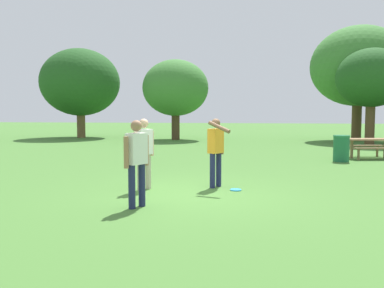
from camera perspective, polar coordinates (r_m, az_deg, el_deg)
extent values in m
plane|color=#447530|center=(8.87, 0.40, -7.07)|extent=(120.00, 120.00, 0.00)
cylinder|color=#1E234C|center=(9.68, 3.82, -3.65)|extent=(0.13, 0.13, 0.82)
cylinder|color=#1E234C|center=(9.46, 2.93, -3.83)|extent=(0.13, 0.13, 0.82)
cube|color=orange|center=(9.50, 3.40, 0.45)|extent=(0.38, 0.44, 0.58)
sphere|color=brown|center=(9.47, 3.41, 3.01)|extent=(0.21, 0.21, 0.21)
cylinder|color=brown|center=(9.71, 4.27, 0.24)|extent=(0.09, 0.09, 0.58)
cylinder|color=brown|center=(9.11, 3.90, 2.42)|extent=(0.55, 0.36, 0.28)
cylinder|color=#1E234C|center=(7.51, -8.57, -6.06)|extent=(0.13, 0.13, 0.82)
cylinder|color=#1E234C|center=(7.69, -7.16, -5.79)|extent=(0.13, 0.13, 0.82)
cube|color=white|center=(7.50, -7.91, -0.66)|extent=(0.38, 0.44, 0.58)
sphere|color=#9E7051|center=(7.48, -7.95, 2.59)|extent=(0.21, 0.21, 0.21)
cylinder|color=#9E7051|center=(7.33, -9.36, -1.19)|extent=(0.09, 0.09, 0.58)
cylinder|color=#9E7051|center=(7.69, -6.52, -0.89)|extent=(0.09, 0.09, 0.58)
cylinder|color=#B7AD93|center=(9.40, -6.26, -3.90)|extent=(0.13, 0.13, 0.82)
cylinder|color=#B7AD93|center=(9.22, -7.41, -4.08)|extent=(0.13, 0.13, 0.82)
cube|color=white|center=(9.23, -6.87, 0.31)|extent=(0.38, 0.44, 0.58)
sphere|color=tan|center=(9.21, -6.90, 2.95)|extent=(0.21, 0.21, 0.21)
cylinder|color=tan|center=(9.42, -5.73, 0.10)|extent=(0.09, 0.09, 0.58)
cylinder|color=tan|center=(9.06, -8.05, -0.10)|extent=(0.09, 0.09, 0.58)
cylinder|color=#2D9EDB|center=(9.28, 6.25, -6.51)|extent=(0.26, 0.26, 0.03)
cube|color=olive|center=(17.05, 23.86, 0.61)|extent=(1.82, 1.09, 0.06)
cube|color=olive|center=(16.56, 24.73, -0.56)|extent=(1.72, 0.60, 0.05)
cube|color=olive|center=(17.59, 22.99, -0.23)|extent=(1.72, 0.60, 0.05)
cylinder|color=olive|center=(16.79, 21.80, -0.70)|extent=(0.11, 0.11, 0.71)
cylinder|color=olive|center=(16.28, 22.63, -1.40)|extent=(0.09, 0.09, 0.41)
cylinder|color=olive|center=(17.33, 20.99, -1.01)|extent=(0.09, 0.09, 0.41)
cylinder|color=olive|center=(17.91, 24.88, -0.96)|extent=(0.09, 0.09, 0.41)
cylinder|color=#1E663D|center=(15.52, 20.49, -0.71)|extent=(0.56, 0.56, 0.90)
cylinder|color=#287A4B|center=(15.48, 20.53, 1.06)|extent=(0.59, 0.59, 0.06)
cylinder|color=brown|center=(29.68, -15.53, 3.20)|extent=(0.58, 0.58, 2.39)
ellipsoid|color=#21511E|center=(29.76, -15.64, 8.46)|extent=(5.56, 5.56, 4.73)
cylinder|color=#4C3823|center=(26.37, -2.35, 3.02)|extent=(0.53, 0.53, 2.21)
ellipsoid|color=#3D7A33|center=(26.41, -2.37, 8.00)|extent=(4.31, 4.31, 3.66)
cylinder|color=brown|center=(27.40, 22.41, 3.64)|extent=(0.59, 0.59, 3.07)
ellipsoid|color=#3D7A33|center=(27.55, 22.60, 10.21)|extent=(5.86, 5.86, 4.98)
cylinder|color=brown|center=(24.63, 24.02, 3.06)|extent=(0.51, 0.51, 2.66)
ellipsoid|color=#21511E|center=(24.70, 24.20, 8.61)|extent=(3.85, 3.85, 3.27)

